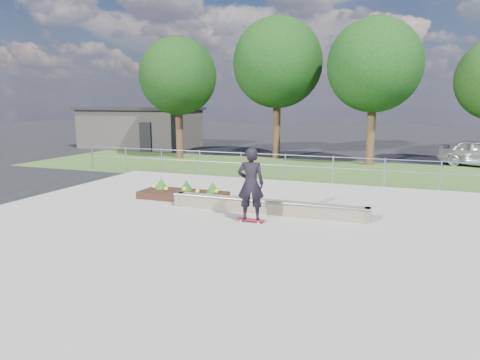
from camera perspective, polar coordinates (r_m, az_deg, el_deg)
name	(u,v)px	position (r m, az deg, el deg)	size (l,w,h in m)	color
ground	(213,230)	(11.38, -3.61, -6.65)	(120.00, 120.00, 0.00)	black
grass_verge	(303,170)	(21.66, 8.34, 1.37)	(30.00, 8.00, 0.02)	#365522
concrete_slab	(213,229)	(11.38, -3.62, -6.51)	(15.00, 15.00, 0.06)	gray
fence	(285,164)	(18.18, 6.05, 2.15)	(20.06, 0.06, 1.20)	gray
building	(141,127)	(33.53, -13.05, 6.89)	(8.40, 5.40, 3.00)	#2D2B28
tree_far_left	(178,76)	(26.15, -8.26, 13.52)	(4.55, 4.55, 7.15)	#362015
tree_mid_left	(278,63)	(25.99, 5.03, 15.27)	(5.25, 5.25, 8.25)	#2F2013
tree_mid_right	(374,65)	(24.06, 17.48, 14.36)	(4.90, 4.90, 7.70)	#382616
grind_ledge	(266,206)	(12.78, 3.51, -3.54)	(6.00, 0.44, 0.43)	brown
planter_bed	(184,193)	(14.83, -7.51, -1.76)	(3.00, 1.20, 0.61)	black
skateboarder	(251,184)	(11.62, 1.44, -0.54)	(0.83, 0.66, 2.07)	silver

